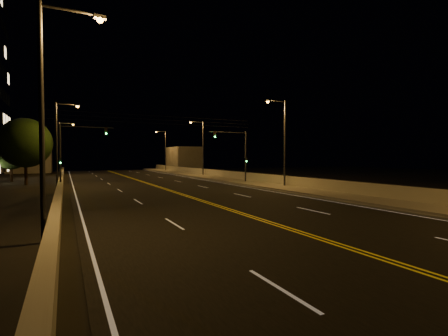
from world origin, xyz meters
name	(u,v)px	position (x,y,z in m)	size (l,w,h in m)	color
ground	(447,280)	(0.00, 0.00, 0.00)	(160.00, 160.00, 0.00)	black
road	(192,198)	(0.00, 20.00, 0.01)	(18.00, 120.00, 0.02)	black
sidewalk	(296,190)	(10.80, 20.00, 0.15)	(3.60, 120.00, 0.30)	slate
curb	(280,192)	(8.93, 20.00, 0.07)	(0.14, 120.00, 0.15)	slate
parapet_wall	(309,183)	(12.45, 20.00, 0.80)	(0.30, 120.00, 1.00)	#ABA68E
jersey_barrier	(59,199)	(-9.84, 20.00, 0.47)	(0.45, 120.00, 0.94)	#ABA68E
distant_building_right	(183,159)	(16.50, 69.86, 2.87)	(6.00, 10.00, 5.74)	slate
distant_building_left	(30,154)	(-16.00, 74.36, 3.92)	(8.00, 8.00, 7.83)	slate
parapet_rail	(309,177)	(12.45, 20.00, 1.33)	(0.06, 0.06, 120.00)	black
lane_markings	(192,198)	(0.00, 19.93, 0.02)	(17.32, 116.00, 0.00)	silver
streetlight_1	(283,138)	(11.53, 23.15, 5.43)	(2.55, 0.28, 9.43)	#2D2D33
streetlight_2	(202,145)	(11.53, 46.01, 5.43)	(2.55, 0.28, 9.43)	#2D2D33
streetlight_3	(164,148)	(11.53, 68.85, 5.43)	(2.55, 0.28, 9.43)	#2D2D33
streetlight_4	(49,105)	(-9.93, 9.38, 5.43)	(2.55, 0.28, 9.43)	#2D2D33
streetlight_5	(59,139)	(-9.93, 35.34, 5.43)	(2.55, 0.28, 9.43)	#2D2D33
streetlight_6	(61,145)	(-9.93, 58.36, 5.43)	(2.55, 0.28, 9.43)	#2D2D33
traffic_signal_right	(239,151)	(10.05, 30.15, 4.12)	(5.11, 0.31, 6.58)	#2D2D33
traffic_signal_left	(71,149)	(-8.85, 30.15, 4.12)	(5.11, 0.31, 6.58)	#2D2D33
overhead_wires	(161,120)	(0.00, 29.50, 7.40)	(22.00, 0.03, 0.83)	black
tree_0	(25,143)	(-13.61, 39.97, 5.05)	(5.91, 5.91, 8.01)	black
tree_1	(11,152)	(-15.94, 46.83, 4.01)	(4.70, 4.70, 6.36)	black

